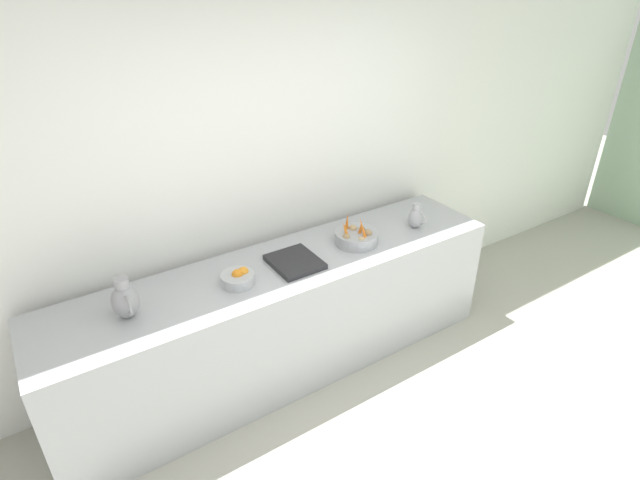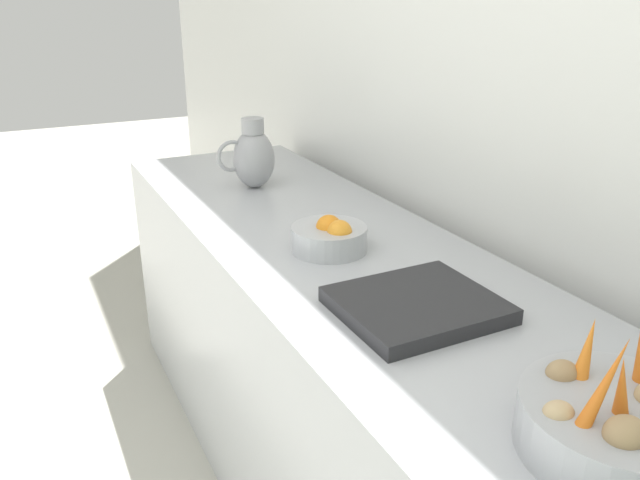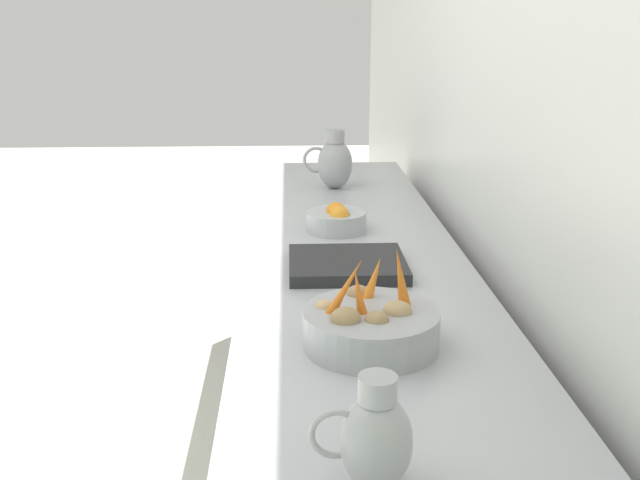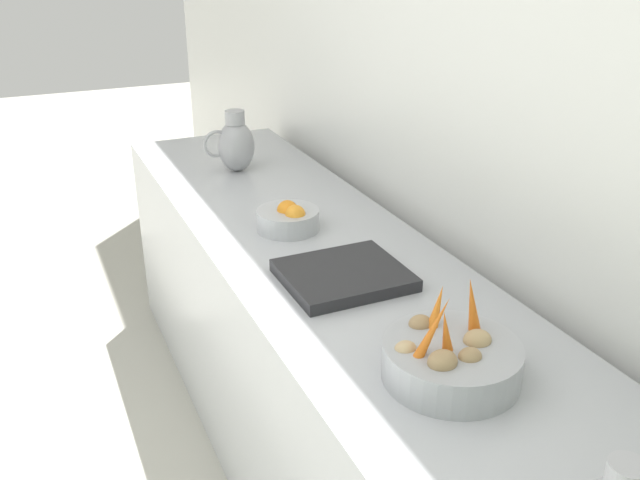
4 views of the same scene
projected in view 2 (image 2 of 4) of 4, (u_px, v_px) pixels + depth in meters
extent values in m
cube|color=#ADAFB5|center=(403.00, 447.00, 1.65)|extent=(0.69, 3.16, 0.88)
cylinder|color=#9EA0A5|center=(619.00, 428.00, 0.97)|extent=(0.31, 0.31, 0.09)
torus|color=#9EA0A5|center=(615.00, 447.00, 0.98)|extent=(0.18, 0.18, 0.01)
cone|color=orange|center=(603.00, 389.00, 0.91)|extent=(0.10, 0.03, 0.16)
cone|color=orange|center=(586.00, 354.00, 1.02)|extent=(0.08, 0.06, 0.12)
cone|color=orange|center=(621.00, 393.00, 0.92)|extent=(0.05, 0.03, 0.13)
ellipsoid|color=tan|center=(558.00, 413.00, 0.94)|extent=(0.05, 0.04, 0.04)
ellipsoid|color=#9E7F56|center=(625.00, 434.00, 0.88)|extent=(0.07, 0.06, 0.05)
ellipsoid|color=#9E7F56|center=(562.00, 373.00, 1.03)|extent=(0.06, 0.05, 0.04)
cylinder|color=#ADAFB5|center=(329.00, 238.00, 1.74)|extent=(0.21, 0.21, 0.07)
sphere|color=orange|center=(329.00, 228.00, 1.73)|extent=(0.07, 0.07, 0.07)
sphere|color=orange|center=(340.00, 232.00, 1.70)|extent=(0.07, 0.07, 0.07)
ellipsoid|color=#939399|center=(254.00, 159.00, 2.28)|extent=(0.15, 0.15, 0.21)
cylinder|color=#939399|center=(253.00, 126.00, 2.23)|extent=(0.08, 0.08, 0.06)
torus|color=#939399|center=(232.00, 156.00, 2.24)|extent=(0.11, 0.01, 0.11)
cube|color=#232326|center=(417.00, 305.00, 1.40)|extent=(0.34, 0.30, 0.04)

